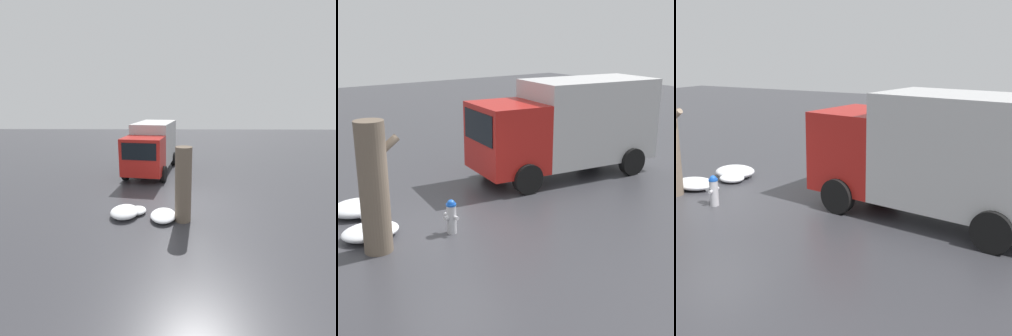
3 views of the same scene
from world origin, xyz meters
TOP-DOWN VIEW (x-y plane):
  - ground_plane at (0.00, 0.00)m, footprint 60.00×60.00m
  - fire_hydrant at (-0.00, -0.00)m, footprint 0.34×0.44m
  - tree_trunk at (-1.74, 0.15)m, footprint 0.94×0.62m
  - delivery_truck at (5.45, 1.83)m, footprint 6.32×3.20m
  - snow_pile_by_hydrant at (-1.63, 0.90)m, footprint 1.34×1.00m
  - snow_pile_curbside at (-1.40, 2.45)m, footprint 1.32×1.12m
  - snow_pile_by_tree at (-1.12, 1.97)m, footprint 0.81×0.69m

SIDE VIEW (x-z plane):
  - ground_plane at x=0.00m, z-range 0.00..0.00m
  - snow_pile_by_tree at x=-1.12m, z-range 0.00..0.25m
  - snow_pile_by_hydrant at x=-1.63m, z-range 0.00..0.30m
  - snow_pile_curbside at x=-1.40m, z-range 0.00..0.38m
  - fire_hydrant at x=0.00m, z-range 0.01..0.85m
  - tree_trunk at x=-1.74m, z-range 0.02..2.89m
  - delivery_truck at x=5.45m, z-range 0.12..3.20m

